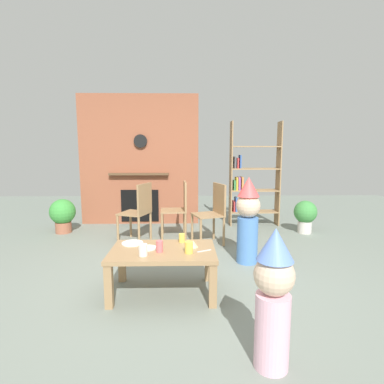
{
  "coord_description": "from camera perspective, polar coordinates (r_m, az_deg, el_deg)",
  "views": [
    {
      "loc": [
        0.08,
        -3.12,
        1.4
      ],
      "look_at": [
        0.15,
        0.4,
        0.9
      ],
      "focal_mm": 28.31,
      "sensor_mm": 36.0,
      "label": 1
    }
  ],
  "objects": [
    {
      "name": "bookshelf",
      "position": [
        5.67,
        10.96,
        2.61
      ],
      "size": [
        0.9,
        0.28,
        1.9
      ],
      "color": "#9E7A51",
      "rests_on": "ground_plane"
    },
    {
      "name": "dining_chair_middle",
      "position": [
        4.8,
        -2.42,
        -2.65
      ],
      "size": [
        0.42,
        0.42,
        0.9
      ],
      "rotation": [
        0.0,
        0.0,
        3.2
      ],
      "color": "#9E7A51",
      "rests_on": "ground_plane"
    },
    {
      "name": "child_with_cone_hat",
      "position": [
        2.07,
        15.09,
        -18.31
      ],
      "size": [
        0.26,
        0.26,
        0.93
      ],
      "rotation": [
        0.0,
        0.0,
        2.21
      ],
      "color": "#EAB2C6",
      "rests_on": "ground_plane"
    },
    {
      "name": "dining_chair_right",
      "position": [
        4.51,
        4.07,
        -3.36
      ],
      "size": [
        0.51,
        0.51,
        0.9
      ],
      "rotation": [
        0.0,
        0.0,
        3.47
      ],
      "color": "#9E7A51",
      "rests_on": "ground_plane"
    },
    {
      "name": "birthday_cake_slice",
      "position": [
        3.03,
        0.2,
        -9.72
      ],
      "size": [
        0.1,
        0.1,
        0.07
      ],
      "primitive_type": "cone",
      "color": "#EAC68C",
      "rests_on": "coffee_table"
    },
    {
      "name": "paper_plate_front",
      "position": [
        3.03,
        -8.37,
        -10.39
      ],
      "size": [
        0.18,
        0.18,
        0.01
      ],
      "primitive_type": "cylinder",
      "color": "white",
      "rests_on": "coffee_table"
    },
    {
      "name": "paper_cup_far_left",
      "position": [
        2.86,
        -0.59,
        -10.39
      ],
      "size": [
        0.08,
        0.08,
        0.11
      ],
      "primitive_type": "cylinder",
      "color": "#F2CC4C",
      "rests_on": "coffee_table"
    },
    {
      "name": "brick_fireplace_feature",
      "position": [
        5.79,
        -9.84,
        5.86
      ],
      "size": [
        2.2,
        0.28,
        2.4
      ],
      "color": "#935138",
      "rests_on": "ground_plane"
    },
    {
      "name": "potted_plant_tall",
      "position": [
        5.44,
        20.56,
        -3.95
      ],
      "size": [
        0.38,
        0.38,
        0.55
      ],
      "color": "beige",
      "rests_on": "ground_plane"
    },
    {
      "name": "table_fork",
      "position": [
        2.93,
        2.3,
        -11.01
      ],
      "size": [
        0.14,
        0.08,
        0.01
      ],
      "primitive_type": "cube",
      "rotation": [
        0.0,
        0.0,
        0.46
      ],
      "color": "silver",
      "rests_on": "coffee_table"
    },
    {
      "name": "paper_plate_rear",
      "position": [
        3.2,
        -11.16,
        -9.42
      ],
      "size": [
        0.22,
        0.22,
        0.01
      ],
      "primitive_type": "cylinder",
      "color": "white",
      "rests_on": "coffee_table"
    },
    {
      "name": "ground_plane",
      "position": [
        3.42,
        -2.47,
        -16.14
      ],
      "size": [
        12.0,
        12.0,
        0.0
      ],
      "primitive_type": "plane",
      "color": "gray"
    },
    {
      "name": "dining_chair_left",
      "position": [
        4.63,
        -9.88,
        -3.17
      ],
      "size": [
        0.52,
        0.52,
        0.9
      ],
      "rotation": [
        0.0,
        0.0,
        2.77
      ],
      "color": "#9E7A51",
      "rests_on": "ground_plane"
    },
    {
      "name": "paper_cup_center",
      "position": [
        2.82,
        -9.2,
        -10.74
      ],
      "size": [
        0.08,
        0.08,
        0.11
      ],
      "primitive_type": "cylinder",
      "color": "silver",
      "rests_on": "coffee_table"
    },
    {
      "name": "child_in_pink",
      "position": [
        3.79,
        10.48,
        -4.83
      ],
      "size": [
        0.3,
        0.3,
        1.07
      ],
      "rotation": [
        0.0,
        0.0,
        -2.46
      ],
      "color": "#4C7FC6",
      "rests_on": "ground_plane"
    },
    {
      "name": "coffee_table",
      "position": [
        3.01,
        -5.47,
        -12.0
      ],
      "size": [
        1.01,
        0.65,
        0.44
      ],
      "color": "#9E7A51",
      "rests_on": "ground_plane"
    },
    {
      "name": "potted_plant_short",
      "position": [
        5.55,
        -23.18,
        -3.8
      ],
      "size": [
        0.42,
        0.42,
        0.57
      ],
      "color": "#9E5B42",
      "rests_on": "ground_plane"
    },
    {
      "name": "paper_cup_near_right",
      "position": [
        3.18,
        -1.93,
        -8.65
      ],
      "size": [
        0.06,
        0.06,
        0.09
      ],
      "primitive_type": "cylinder",
      "color": "#F2CC4C",
      "rests_on": "coffee_table"
    },
    {
      "name": "paper_cup_near_left",
      "position": [
        2.9,
        -6.14,
        -10.15
      ],
      "size": [
        0.06,
        0.06,
        0.11
      ],
      "primitive_type": "cylinder",
      "color": "#E5666B",
      "rests_on": "coffee_table"
    }
  ]
}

